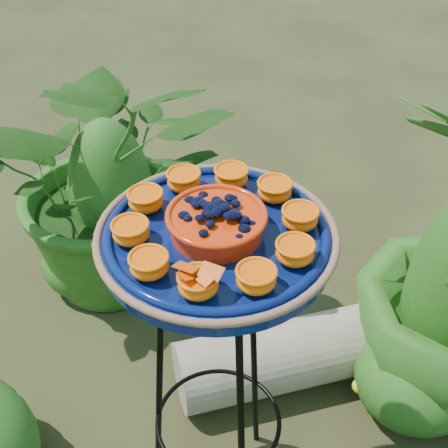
{
  "coord_description": "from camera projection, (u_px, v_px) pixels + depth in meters",
  "views": [
    {
      "loc": [
        0.28,
        -0.83,
        1.59
      ],
      "look_at": [
        0.06,
        0.0,
        0.89
      ],
      "focal_mm": 50.0,
      "sensor_mm": 36.0,
      "label": 1
    }
  ],
  "objects": [
    {
      "name": "feeder_dish",
      "position": [
        217.0,
        234.0,
        1.12
      ],
      "size": [
        0.56,
        0.56,
        0.1
      ],
      "rotation": [
        0.0,
        0.0,
        -0.42
      ],
      "color": "#06144F",
      "rests_on": "tripod_stand"
    },
    {
      "name": "driftwood_log",
      "position": [
        283.0,
        356.0,
        1.86
      ],
      "size": [
        0.66,
        0.5,
        0.21
      ],
      "primitive_type": "cylinder",
      "rotation": [
        0.0,
        1.57,
        0.52
      ],
      "color": "tan",
      "rests_on": "ground"
    },
    {
      "name": "shrub_back_left",
      "position": [
        109.0,
        173.0,
        2.01
      ],
      "size": [
        0.97,
        0.89,
        0.9
      ],
      "primitive_type": "imported",
      "rotation": [
        0.0,
        0.0,
        0.27
      ],
      "color": "#1E5316",
      "rests_on": "ground"
    },
    {
      "name": "tripod_stand",
      "position": [
        218.0,
        363.0,
        1.35
      ],
      "size": [
        0.4,
        0.4,
        0.83
      ],
      "rotation": [
        0.0,
        0.0,
        -0.42
      ],
      "color": "black",
      "rests_on": "ground"
    }
  ]
}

